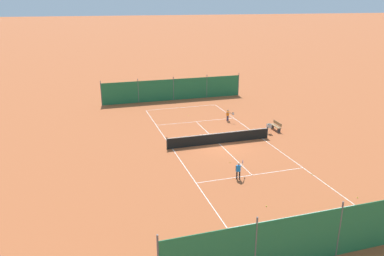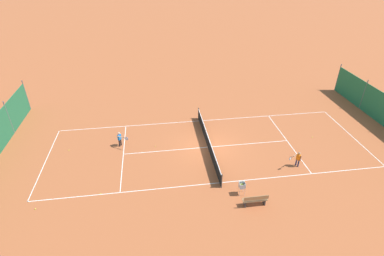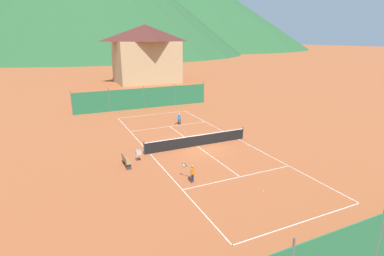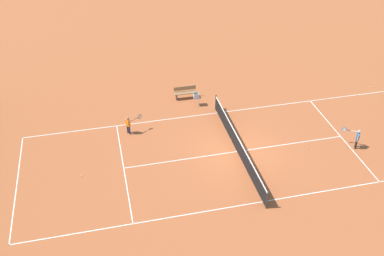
{
  "view_description": "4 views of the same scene",
  "coord_description": "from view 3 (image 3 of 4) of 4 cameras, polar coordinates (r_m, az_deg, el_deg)",
  "views": [
    {
      "loc": [
        10.97,
        27.77,
        11.52
      ],
      "look_at": [
        1.65,
        -2.46,
        0.77
      ],
      "focal_mm": 35.0,
      "sensor_mm": 36.0,
      "label": 1
    },
    {
      "loc": [
        -18.53,
        3.9,
        13.23
      ],
      "look_at": [
        1.72,
        0.99,
        0.78
      ],
      "focal_mm": 28.0,
      "sensor_mm": 36.0,
      "label": 2
    },
    {
      "loc": [
        -10.37,
        -21.14,
        8.69
      ],
      "look_at": [
        0.67,
        2.45,
        0.82
      ],
      "focal_mm": 28.0,
      "sensor_mm": 36.0,
      "label": 3
    },
    {
      "loc": [
        18.85,
        -7.01,
        15.65
      ],
      "look_at": [
        -1.68,
        -2.23,
        0.83
      ],
      "focal_mm": 42.0,
      "sensor_mm": 36.0,
      "label": 4
    }
  ],
  "objects": [
    {
      "name": "tennis_ball_alley_right",
      "position": [
        33.97,
        -14.86,
        1.47
      ],
      "size": [
        0.07,
        0.07,
        0.07
      ],
      "primitive_type": "sphere",
      "color": "#CCE033",
      "rests_on": "ground"
    },
    {
      "name": "tennis_ball_by_net_left",
      "position": [
        30.66,
        -12.15,
        0.02
      ],
      "size": [
        0.07,
        0.07,
        0.07
      ],
      "primitive_type": "sphere",
      "color": "#CCE033",
      "rests_on": "ground"
    },
    {
      "name": "windscreen_fence_far",
      "position": [
        38.78,
        -9.16,
        5.62
      ],
      "size": [
        17.28,
        0.08,
        2.9
      ],
      "color": "#236B42",
      "rests_on": "ground"
    },
    {
      "name": "court_line_markings",
      "position": [
        25.09,
        0.97,
        -3.45
      ],
      "size": [
        8.25,
        23.85,
        0.01
      ],
      "color": "white",
      "rests_on": "ground"
    },
    {
      "name": "alpine_chalet",
      "position": [
        62.04,
        -8.75,
        13.97
      ],
      "size": [
        13.0,
        10.0,
        11.2
      ],
      "color": "tan",
      "rests_on": "ground"
    },
    {
      "name": "ground_plane",
      "position": [
        25.09,
        0.97,
        -3.45
      ],
      "size": [
        600.0,
        600.0,
        0.0
      ],
      "primitive_type": "plane",
      "color": "#A8542D"
    },
    {
      "name": "tennis_ball_far_corner",
      "position": [
        34.73,
        -5.1,
        2.31
      ],
      "size": [
        0.07,
        0.07,
        0.07
      ],
      "primitive_type": "sphere",
      "color": "#CCE033",
      "rests_on": "ground"
    },
    {
      "name": "tennis_ball_service_box",
      "position": [
        28.78,
        -1.36,
        -0.7
      ],
      "size": [
        0.07,
        0.07,
        0.07
      ],
      "primitive_type": "sphere",
      "color": "#CCE033",
      "rests_on": "ground"
    },
    {
      "name": "player_far_service",
      "position": [
        31.1,
        -2.5,
        1.93
      ],
      "size": [
        0.83,
        0.84,
        1.22
      ],
      "color": "black",
      "rests_on": "ground"
    },
    {
      "name": "tennis_net",
      "position": [
        24.93,
        0.98,
        -2.38
      ],
      "size": [
        9.18,
        0.08,
        1.06
      ],
      "color": "#2D2D2D",
      "rests_on": "ground"
    },
    {
      "name": "tennis_ball_by_net_right",
      "position": [
        18.5,
        13.44,
        -11.61
      ],
      "size": [
        0.07,
        0.07,
        0.07
      ],
      "primitive_type": "sphere",
      "color": "#CCE033",
      "rests_on": "ground"
    },
    {
      "name": "mountain_west_ridge",
      "position": [
        272.5,
        -4.08,
        22.65
      ],
      "size": [
        225.83,
        225.83,
        73.17
      ],
      "primitive_type": "cone",
      "color": "#28562D",
      "rests_on": "ground"
    },
    {
      "name": "windscreen_fence_near",
      "position": [
        13.92,
        31.93,
        -18.09
      ],
      "size": [
        17.28,
        0.08,
        2.9
      ],
      "color": "#236B42",
      "rests_on": "ground"
    },
    {
      "name": "courtside_bench",
      "position": [
        21.57,
        -12.48,
        -6.07
      ],
      "size": [
        0.36,
        1.5,
        0.84
      ],
      "color": "olive",
      "rests_on": "ground"
    },
    {
      "name": "ball_hopper",
      "position": [
        22.17,
        -10.19,
        -4.71
      ],
      "size": [
        0.36,
        0.36,
        0.89
      ],
      "color": "#B7B7BC",
      "rests_on": "ground"
    },
    {
      "name": "player_near_service",
      "position": [
        18.82,
        -0.06,
        -8.37
      ],
      "size": [
        0.51,
        1.0,
        1.17
      ],
      "color": "#23284C",
      "rests_on": "ground"
    }
  ]
}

